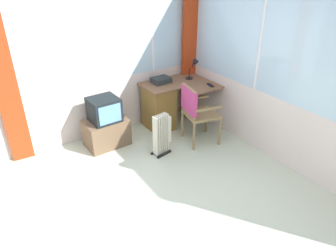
{
  "coord_description": "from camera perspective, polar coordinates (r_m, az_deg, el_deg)",
  "views": [
    {
      "loc": [
        -1.4,
        -2.1,
        2.57
      ],
      "look_at": [
        0.49,
        0.8,
        0.72
      ],
      "focal_mm": 33.27,
      "sensor_mm": 36.0,
      "label": 1
    }
  ],
  "objects": [
    {
      "name": "paper_tray",
      "position": [
        5.23,
        -1.29,
        8.4
      ],
      "size": [
        0.31,
        0.25,
        0.09
      ],
      "primitive_type": "cube",
      "rotation": [
        0.0,
        0.0,
        0.05
      ],
      "color": "#272D2D",
      "rests_on": "desk"
    },
    {
      "name": "curtain_corner",
      "position": [
        5.58,
        4.1,
        14.3
      ],
      "size": [
        0.3,
        0.11,
        2.49
      ],
      "primitive_type": "cube",
      "rotation": [
        0.0,
        0.0,
        -0.14
      ],
      "color": "#B33716",
      "rests_on": "ground"
    },
    {
      "name": "curtain_north_left",
      "position": [
        4.58,
        -27.93,
        7.97
      ],
      "size": [
        0.29,
        0.08,
        2.49
      ],
      "primitive_type": "cube",
      "rotation": [
        0.0,
        0.0,
        -0.04
      ],
      "color": "#B33716",
      "rests_on": "ground"
    },
    {
      "name": "space_heater",
      "position": [
        4.56,
        -1.07,
        -1.45
      ],
      "size": [
        0.32,
        0.22,
        0.64
      ],
      "color": "silver",
      "rests_on": "ground"
    },
    {
      "name": "ground",
      "position": [
        3.63,
        0.4,
        -17.72
      ],
      "size": [
        4.95,
        5.63,
        0.06
      ],
      "primitive_type": "cube",
      "color": "beige"
    },
    {
      "name": "wooden_armchair",
      "position": [
        4.73,
        4.86,
        3.38
      ],
      "size": [
        0.58,
        0.57,
        0.94
      ],
      "color": "olive",
      "rests_on": "ground"
    },
    {
      "name": "east_window_panel",
      "position": [
        4.2,
        24.17,
        7.87
      ],
      "size": [
        0.07,
        4.63,
        2.59
      ],
      "color": "silver",
      "rests_on": "ground"
    },
    {
      "name": "tv_on_stand",
      "position": [
        4.85,
        -11.32,
        0.23
      ],
      "size": [
        0.66,
        0.47,
        0.79
      ],
      "color": "brown",
      "rests_on": "ground"
    },
    {
      "name": "north_window_panel",
      "position": [
        4.84,
        -15.4,
        11.82
      ],
      "size": [
        3.95,
        0.07,
        2.59
      ],
      "color": "silver",
      "rests_on": "ground"
    },
    {
      "name": "desk_lamp",
      "position": [
        5.37,
        4.96,
        10.99
      ],
      "size": [
        0.23,
        0.2,
        0.37
      ],
      "color": "black",
      "rests_on": "desk"
    },
    {
      "name": "desk",
      "position": [
        5.27,
        -1.31,
        3.89
      ],
      "size": [
        1.11,
        0.93,
        0.76
      ],
      "color": "brown",
      "rests_on": "ground"
    },
    {
      "name": "tv_remote",
      "position": [
        5.15,
        7.77,
        7.43
      ],
      "size": [
        0.07,
        0.16,
        0.02
      ],
      "primitive_type": "cube",
      "rotation": [
        0.0,
        0.0,
        -0.16
      ],
      "color": "black",
      "rests_on": "desk"
    }
  ]
}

